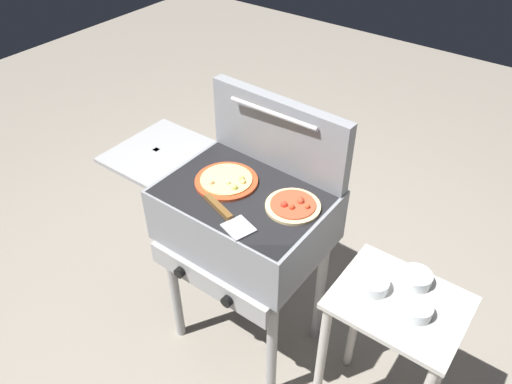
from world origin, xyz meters
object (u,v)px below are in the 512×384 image
(grill, at_px, (242,219))
(topping_bowl_near, at_px, (418,311))
(pizza_cheese, at_px, (227,180))
(topping_bowl_far, at_px, (416,279))
(spatula, at_px, (226,215))
(topping_bowl_middle, at_px, (374,285))
(prep_table, at_px, (390,338))
(pizza_pepperoni, at_px, (293,206))

(grill, relative_size, topping_bowl_near, 9.97)
(pizza_cheese, bearing_deg, topping_bowl_far, 7.66)
(spatula, relative_size, topping_bowl_middle, 2.55)
(pizza_cheese, xyz_separation_m, topping_bowl_near, (0.82, -0.03, -0.15))
(prep_table, bearing_deg, grill, -179.63)
(topping_bowl_near, bearing_deg, grill, 178.59)
(pizza_cheese, xyz_separation_m, spatula, (0.13, -0.16, -0.00))
(pizza_pepperoni, bearing_deg, spatula, -131.36)
(spatula, distance_m, topping_bowl_near, 0.72)
(prep_table, distance_m, topping_bowl_middle, 0.25)
(pizza_pepperoni, bearing_deg, topping_bowl_middle, -5.59)
(pizza_cheese, distance_m, prep_table, 0.84)
(spatula, bearing_deg, prep_table, 14.11)
(topping_bowl_far, bearing_deg, pizza_cheese, -172.34)
(topping_bowl_middle, bearing_deg, grill, 179.67)
(pizza_pepperoni, bearing_deg, grill, -171.34)
(pizza_cheese, bearing_deg, topping_bowl_near, -1.79)
(topping_bowl_near, relative_size, topping_bowl_far, 0.87)
(grill, height_order, pizza_pepperoni, pizza_pepperoni)
(topping_bowl_far, xyz_separation_m, topping_bowl_middle, (-0.11, -0.11, -0.00))
(spatula, xyz_separation_m, topping_bowl_near, (0.69, 0.13, -0.15))
(spatula, bearing_deg, grill, 107.84)
(topping_bowl_far, bearing_deg, spatula, -157.48)
(spatula, xyz_separation_m, topping_bowl_far, (0.63, 0.26, -0.15))
(pizza_pepperoni, height_order, spatula, pizza_pepperoni)
(grill, distance_m, topping_bowl_middle, 0.58)
(pizza_pepperoni, relative_size, topping_bowl_far, 1.85)
(grill, relative_size, topping_bowl_far, 8.72)
(topping_bowl_far, bearing_deg, prep_table, -93.84)
(prep_table, distance_m, topping_bowl_near, 0.24)
(topping_bowl_far, bearing_deg, grill, -170.88)
(spatula, bearing_deg, topping_bowl_middle, 15.85)
(pizza_cheese, distance_m, topping_bowl_far, 0.78)
(pizza_cheese, bearing_deg, prep_table, -0.22)
(pizza_cheese, xyz_separation_m, pizza_pepperoni, (0.29, 0.02, 0.00))
(pizza_cheese, height_order, topping_bowl_near, pizza_cheese)
(pizza_cheese, relative_size, pizza_pepperoni, 1.21)
(prep_table, distance_m, topping_bowl_far, 0.25)
(grill, height_order, topping_bowl_middle, grill)
(spatula, bearing_deg, topping_bowl_near, 11.02)
(pizza_cheese, relative_size, prep_table, 0.33)
(spatula, xyz_separation_m, topping_bowl_middle, (0.53, 0.15, -0.15))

